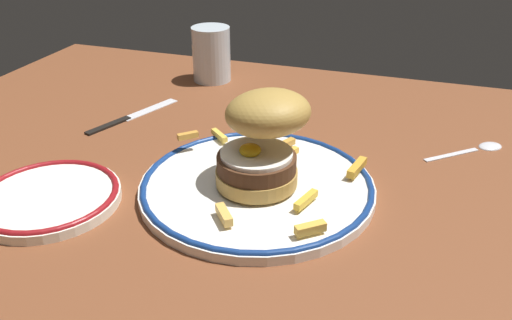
{
  "coord_description": "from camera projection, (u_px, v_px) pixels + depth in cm",
  "views": [
    {
      "loc": [
        15.6,
        -52.7,
        34.41
      ],
      "look_at": [
        -1.95,
        -0.41,
        4.6
      ],
      "focal_mm": 36.94,
      "sensor_mm": 36.0,
      "label": 1
    }
  ],
  "objects": [
    {
      "name": "side_plate",
      "position": [
        48.0,
        197.0,
        0.62
      ],
      "size": [
        16.91,
        16.91,
        1.6
      ],
      "color": "white",
      "rests_on": "ground_plane"
    },
    {
      "name": "dinner_plate",
      "position": [
        256.0,
        187.0,
        0.64
      ],
      "size": [
        28.91,
        28.91,
        1.6
      ],
      "color": "white",
      "rests_on": "ground_plane"
    },
    {
      "name": "water_glass",
      "position": [
        212.0,
        57.0,
        0.99
      ],
      "size": [
        7.13,
        7.13,
        10.1
      ],
      "color": "silver",
      "rests_on": "ground_plane"
    },
    {
      "name": "ground_plane",
      "position": [
        272.0,
        207.0,
        0.66
      ],
      "size": [
        125.47,
        96.4,
        4.0
      ],
      "primitive_type": "cube",
      "color": "brown"
    },
    {
      "name": "fries_pile",
      "position": [
        279.0,
        171.0,
        0.65
      ],
      "size": [
        25.04,
        21.98,
        2.33
      ],
      "color": "gold",
      "rests_on": "dinner_plate"
    },
    {
      "name": "knife",
      "position": [
        126.0,
        118.0,
        0.84
      ],
      "size": [
        7.62,
        17.41,
        0.7
      ],
      "color": "black",
      "rests_on": "ground_plane"
    },
    {
      "name": "spoon",
      "position": [
        482.0,
        146.0,
        0.75
      ],
      "size": [
        11.15,
        10.01,
        0.9
      ],
      "color": "silver",
      "rests_on": "ground_plane"
    },
    {
      "name": "burger",
      "position": [
        263.0,
        136.0,
        0.62
      ],
      "size": [
        14.61,
        14.5,
        11.91
      ],
      "color": "#B0853E",
      "rests_on": "dinner_plate"
    }
  ]
}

